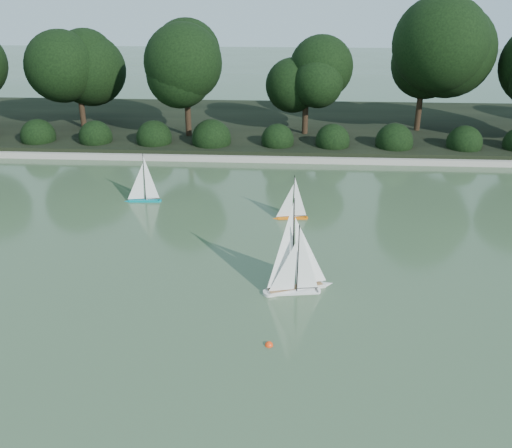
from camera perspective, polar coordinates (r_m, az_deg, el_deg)
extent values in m
plane|color=#2E4127|center=(9.81, 0.15, -9.62)|extent=(80.00, 80.00, 0.00)
cube|color=gray|center=(17.99, 1.80, 6.53)|extent=(40.00, 0.35, 0.18)
cube|color=black|center=(21.83, 2.13, 9.77)|extent=(40.00, 8.00, 0.30)
cylinder|color=black|center=(21.85, -16.92, 10.23)|extent=(0.20, 0.20, 1.37)
sphere|color=black|center=(21.55, -17.47, 14.59)|extent=(2.24, 2.24, 2.24)
cylinder|color=black|center=(19.93, -6.79, 10.28)|extent=(0.20, 0.20, 1.66)
sphere|color=black|center=(19.56, -7.09, 16.05)|extent=(2.66, 2.66, 2.66)
cylinder|color=black|center=(20.16, 4.92, 9.93)|extent=(0.20, 0.20, 1.26)
sphere|color=black|center=(19.85, 5.08, 14.35)|extent=(2.10, 2.10, 2.10)
cylinder|color=black|center=(21.28, 15.92, 10.50)|extent=(0.20, 0.20, 1.73)
sphere|color=black|center=(20.93, 16.58, 16.16)|extent=(2.80, 2.80, 2.80)
sphere|color=black|center=(20.57, -21.22, 8.18)|extent=(1.10, 1.10, 1.10)
sphere|color=black|center=(19.83, -15.90, 8.35)|extent=(1.10, 1.10, 1.10)
sphere|color=black|center=(19.27, -10.20, 8.45)|extent=(1.10, 1.10, 1.10)
sphere|color=black|center=(18.91, -4.23, 8.47)|extent=(1.10, 1.10, 1.10)
sphere|color=black|center=(18.75, 1.90, 8.39)|extent=(1.10, 1.10, 1.10)
sphere|color=black|center=(18.81, 8.06, 8.22)|extent=(1.10, 1.10, 1.10)
sphere|color=black|center=(19.08, 14.12, 7.96)|extent=(1.10, 1.10, 1.10)
sphere|color=black|center=(19.55, 19.93, 7.62)|extent=(1.10, 1.10, 1.10)
cube|color=silver|center=(10.58, 3.86, -6.70)|extent=(0.89, 0.30, 0.09)
cone|color=silver|center=(10.52, 1.11, -6.84)|extent=(0.20, 0.20, 0.17)
cylinder|color=silver|center=(10.65, 6.20, -6.57)|extent=(0.12, 0.12, 0.09)
cylinder|color=black|center=(10.24, 4.21, -3.20)|extent=(0.02, 0.02, 1.36)
cylinder|color=black|center=(10.57, 5.15, -6.18)|extent=(0.40, 0.07, 0.01)
cube|color=beige|center=(10.68, 3.98, -6.30)|extent=(1.14, 0.64, 0.11)
cone|color=beige|center=(10.93, 7.18, -5.71)|extent=(0.30, 0.30, 0.23)
cylinder|color=beige|center=(10.50, 1.10, -6.82)|extent=(0.18, 0.18, 0.11)
cube|color=olive|center=(10.65, 3.99, -6.02)|extent=(1.03, 0.55, 0.01)
cylinder|color=black|center=(10.23, 3.83, -1.81)|extent=(0.03, 0.03, 1.76)
cylinder|color=black|center=(10.52, 2.45, -5.99)|extent=(0.49, 0.21, 0.02)
cube|color=orange|center=(13.73, 3.61, 0.69)|extent=(0.70, 0.19, 0.07)
cone|color=orange|center=(13.70, 1.94, 0.67)|extent=(0.15, 0.15, 0.14)
cylinder|color=orange|center=(13.76, 5.04, 0.70)|extent=(0.09, 0.09, 0.07)
cylinder|color=black|center=(13.52, 3.82, 2.91)|extent=(0.01, 0.01, 1.07)
cylinder|color=black|center=(13.72, 4.40, 0.98)|extent=(0.32, 0.04, 0.01)
cube|color=#007982|center=(15.03, -11.09, 2.38)|extent=(0.80, 0.20, 0.08)
cone|color=#007982|center=(15.13, -12.79, 2.37)|extent=(0.17, 0.17, 0.16)
cylinder|color=#007982|center=(14.96, -9.61, 2.38)|extent=(0.10, 0.10, 0.08)
cylinder|color=black|center=(14.81, -11.14, 4.72)|extent=(0.02, 0.02, 1.22)
cylinder|color=black|center=(14.96, -10.32, 2.69)|extent=(0.36, 0.03, 0.01)
sphere|color=#FF390D|center=(9.22, 1.30, -12.04)|extent=(0.13, 0.13, 0.13)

